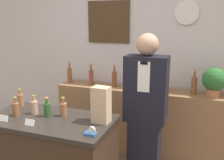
# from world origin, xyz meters

# --- Properties ---
(back_wall) EXTENTS (5.20, 0.09, 2.70)m
(back_wall) POSITION_xyz_m (-0.00, 2.00, 1.36)
(back_wall) COLOR silver
(back_wall) RESTS_ON ground_plane
(back_shelf) EXTENTS (2.24, 0.37, 0.93)m
(back_shelf) POSITION_xyz_m (0.21, 1.76, 0.46)
(back_shelf) COLOR #8E6642
(back_shelf) RESTS_ON ground_plane
(shopkeeper) EXTENTS (0.42, 0.27, 1.68)m
(shopkeeper) POSITION_xyz_m (0.44, 1.11, 0.84)
(shopkeeper) COLOR black
(shopkeeper) RESTS_ON ground_plane
(potted_plant) EXTENTS (0.28, 0.28, 0.35)m
(potted_plant) POSITION_xyz_m (1.10, 1.72, 1.12)
(potted_plant) COLOR #B27047
(potted_plant) RESTS_ON back_shelf
(paper_bag) EXTENTS (0.16, 0.12, 0.32)m
(paper_bag) POSITION_xyz_m (0.17, 0.56, 1.09)
(paper_bag) COLOR tan
(paper_bag) RESTS_ON display_counter
(tape_dispenser) EXTENTS (0.09, 0.06, 0.07)m
(tape_dispenser) POSITION_xyz_m (0.19, 0.30, 0.95)
(tape_dispenser) COLOR #2D66A8
(tape_dispenser) RESTS_ON display_counter
(price_card_left) EXTENTS (0.09, 0.02, 0.06)m
(price_card_left) POSITION_xyz_m (-0.65, 0.28, 0.95)
(price_card_left) COLOR white
(price_card_left) RESTS_ON display_counter
(price_card_right) EXTENTS (0.09, 0.02, 0.06)m
(price_card_right) POSITION_xyz_m (-0.37, 0.28, 0.95)
(price_card_right) COLOR white
(price_card_right) RESTS_ON display_counter
(counter_bottle_0) EXTENTS (0.06, 0.06, 0.18)m
(counter_bottle_0) POSITION_xyz_m (-0.79, 0.67, 1.00)
(counter_bottle_0) COLOR #A7683F
(counter_bottle_0) RESTS_ON display_counter
(counter_bottle_1) EXTENTS (0.06, 0.06, 0.18)m
(counter_bottle_1) POSITION_xyz_m (-0.64, 0.43, 1.00)
(counter_bottle_1) COLOR brown
(counter_bottle_1) RESTS_ON display_counter
(counter_bottle_2) EXTENTS (0.06, 0.06, 0.18)m
(counter_bottle_2) POSITION_xyz_m (-0.51, 0.53, 1.00)
(counter_bottle_2) COLOR tan
(counter_bottle_2) RESTS_ON display_counter
(counter_bottle_3) EXTENTS (0.06, 0.06, 0.18)m
(counter_bottle_3) POSITION_xyz_m (-0.36, 0.52, 1.00)
(counter_bottle_3) COLOR #2C5629
(counter_bottle_3) RESTS_ON display_counter
(counter_bottle_4) EXTENTS (0.06, 0.06, 0.18)m
(counter_bottle_4) POSITION_xyz_m (-0.22, 0.58, 1.00)
(counter_bottle_4) COLOR #97633D
(counter_bottle_4) RESTS_ON display_counter
(shelf_bottle_0) EXTENTS (0.07, 0.07, 0.30)m
(shelf_bottle_0) POSITION_xyz_m (-0.83, 1.76, 1.04)
(shelf_bottle_0) COLOR brown
(shelf_bottle_0) RESTS_ON back_shelf
(shelf_bottle_1) EXTENTS (0.07, 0.07, 0.30)m
(shelf_bottle_1) POSITION_xyz_m (-0.49, 1.76, 1.04)
(shelf_bottle_1) COLOR brown
(shelf_bottle_1) RESTS_ON back_shelf
(shelf_bottle_2) EXTENTS (0.07, 0.07, 0.30)m
(shelf_bottle_2) POSITION_xyz_m (-0.14, 1.77, 1.04)
(shelf_bottle_2) COLOR brown
(shelf_bottle_2) RESTS_ON back_shelf
(shelf_bottle_3) EXTENTS (0.07, 0.07, 0.30)m
(shelf_bottle_3) POSITION_xyz_m (0.20, 1.77, 1.04)
(shelf_bottle_3) COLOR brown
(shelf_bottle_3) RESTS_ON back_shelf
(shelf_bottle_4) EXTENTS (0.07, 0.07, 0.30)m
(shelf_bottle_4) POSITION_xyz_m (0.54, 1.77, 1.04)
(shelf_bottle_4) COLOR brown
(shelf_bottle_4) RESTS_ON back_shelf
(shelf_bottle_5) EXTENTS (0.07, 0.07, 0.30)m
(shelf_bottle_5) POSITION_xyz_m (0.88, 1.75, 1.04)
(shelf_bottle_5) COLOR brown
(shelf_bottle_5) RESTS_ON back_shelf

